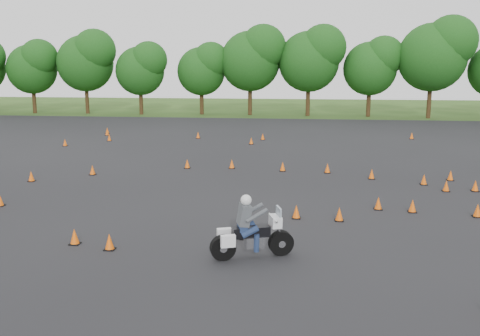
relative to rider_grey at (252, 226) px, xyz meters
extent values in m
plane|color=#2D5119|center=(-1.18, 2.84, -0.92)|extent=(140.00, 140.00, 0.00)
plane|color=black|center=(-1.18, 8.84, -0.91)|extent=(62.00, 62.00, 0.00)
cone|color=#ED5A0A|center=(-2.36, 12.89, -0.69)|extent=(0.26, 0.26, 0.45)
cone|color=#ED5A0A|center=(7.33, 8.89, -0.69)|extent=(0.26, 0.26, 0.45)
cone|color=#ED5A0A|center=(4.11, 5.57, -0.69)|extent=(0.26, 0.26, 0.45)
cone|color=#ED5A0A|center=(0.28, 12.48, -0.69)|extent=(0.26, 0.26, 0.45)
cone|color=#ED5A0A|center=(-2.25, 21.65, -0.69)|extent=(0.26, 0.26, 0.45)
cone|color=#ED5A0A|center=(2.60, 3.90, -0.69)|extent=(0.26, 0.26, 0.45)
cone|color=#ED5A0A|center=(7.43, 4.98, -0.69)|extent=(0.26, 0.26, 0.45)
cone|color=#ED5A0A|center=(-12.37, 22.01, -0.69)|extent=(0.26, 0.26, 0.45)
cone|color=#ED5A0A|center=(-10.02, 4.33, -0.69)|extent=(0.26, 0.26, 0.45)
cone|color=#ED5A0A|center=(-11.05, 8.62, -0.69)|extent=(0.26, 0.26, 0.45)
cone|color=#ED5A0A|center=(8.56, 9.07, -0.69)|extent=(0.26, 0.26, 0.45)
cone|color=#ED5A0A|center=(2.50, 12.29, -0.69)|extent=(0.26, 0.26, 0.45)
cone|color=#ED5A0A|center=(1.14, 4.03, -0.69)|extent=(0.26, 0.26, 0.45)
cone|color=#ED5A0A|center=(-8.86, 10.41, -0.69)|extent=(0.26, 0.26, 0.45)
cone|color=#ED5A0A|center=(8.09, 11.19, -0.69)|extent=(0.26, 0.26, 0.45)
cone|color=#ED5A0A|center=(-13.65, 24.97, -0.69)|extent=(0.26, 0.26, 0.45)
cone|color=#ED5A0A|center=(6.67, 10.10, -0.69)|extent=(0.26, 0.26, 0.45)
cone|color=#ED5A0A|center=(-14.39, 19.31, -0.69)|extent=(0.26, 0.26, 0.45)
cone|color=#ED5A0A|center=(-4.66, 12.64, -0.69)|extent=(0.26, 0.26, 0.45)
cone|color=#ED5A0A|center=(-14.05, 26.06, -0.69)|extent=(0.26, 0.26, 0.45)
cone|color=#ED5A0A|center=(-5.34, 0.46, -0.69)|extent=(0.26, 0.26, 0.45)
cone|color=#ED5A0A|center=(-1.65, 23.89, -0.69)|extent=(0.26, 0.26, 0.45)
cone|color=#ED5A0A|center=(4.51, 11.09, -0.69)|extent=(0.26, 0.26, 0.45)
cone|color=#ED5A0A|center=(-0.39, 1.58, -0.69)|extent=(0.26, 0.26, 0.45)
cone|color=#ED5A0A|center=(-6.42, 24.15, -0.69)|extent=(0.26, 0.26, 0.45)
cone|color=#ED5A0A|center=(-4.14, 0.13, -0.69)|extent=(0.26, 0.26, 0.45)
cone|color=#ED5A0A|center=(5.29, 5.34, -0.69)|extent=(0.26, 0.26, 0.45)
cone|color=#ED5A0A|center=(9.03, 25.67, -0.69)|extent=(0.26, 0.26, 0.45)
camera|label=1|loc=(1.40, -13.98, 4.30)|focal=40.00mm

